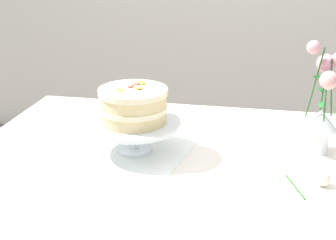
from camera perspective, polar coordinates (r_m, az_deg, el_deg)
dining_table at (r=1.37m, az=2.75°, el=-9.03°), size 1.40×1.00×0.74m
linen_napkin at (r=1.40m, az=-4.26°, el=-3.96°), size 0.37×0.37×0.00m
cake_stand at (r=1.37m, az=-4.35°, el=-0.87°), size 0.29×0.29×0.10m
layer_cake at (r=1.35m, az=-4.43°, el=1.90°), size 0.21×0.21×0.11m
flower_vase at (r=1.42m, az=18.99°, el=1.42°), size 0.12×0.13×0.35m
fallen_rose at (r=1.27m, az=18.96°, el=-7.12°), size 0.12×0.13×0.04m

